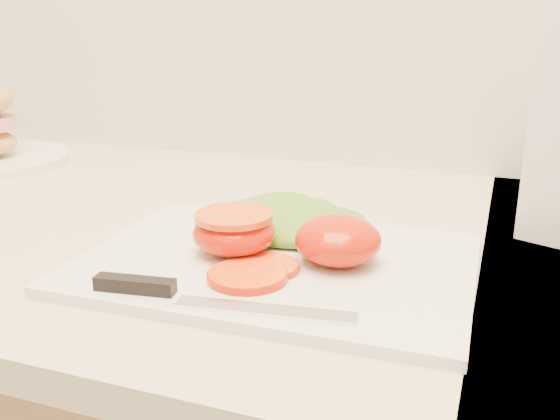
% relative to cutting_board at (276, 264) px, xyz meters
% --- Properties ---
extents(cutting_board, '(0.37, 0.27, 0.01)m').
position_rel_cutting_board_xyz_m(cutting_board, '(0.00, 0.00, 0.00)').
color(cutting_board, silver).
rests_on(cutting_board, counter).
extents(tomato_half_dome, '(0.08, 0.08, 0.04)m').
position_rel_cutting_board_xyz_m(tomato_half_dome, '(0.06, 0.01, 0.03)').
color(tomato_half_dome, red).
rests_on(tomato_half_dome, cutting_board).
extents(tomato_half_cut, '(0.08, 0.08, 0.04)m').
position_rel_cutting_board_xyz_m(tomato_half_cut, '(-0.04, 0.00, 0.03)').
color(tomato_half_cut, red).
rests_on(tomato_half_cut, cutting_board).
extents(tomato_slice_0, '(0.07, 0.07, 0.01)m').
position_rel_cutting_board_xyz_m(tomato_slice_0, '(-0.01, -0.05, 0.01)').
color(tomato_slice_0, orange).
rests_on(tomato_slice_0, cutting_board).
extents(tomato_slice_1, '(0.06, 0.06, 0.01)m').
position_rel_cutting_board_xyz_m(tomato_slice_1, '(-0.00, -0.03, 0.01)').
color(tomato_slice_1, orange).
rests_on(tomato_slice_1, cutting_board).
extents(lettuce_leaf_0, '(0.18, 0.16, 0.03)m').
position_rel_cutting_board_xyz_m(lettuce_leaf_0, '(-0.02, 0.07, 0.02)').
color(lettuce_leaf_0, '#5E9427').
rests_on(lettuce_leaf_0, cutting_board).
extents(lettuce_leaf_1, '(0.12, 0.12, 0.02)m').
position_rel_cutting_board_xyz_m(lettuce_leaf_1, '(0.03, 0.08, 0.02)').
color(lettuce_leaf_1, '#5E9427').
rests_on(lettuce_leaf_1, cutting_board).
extents(knife, '(0.22, 0.04, 0.01)m').
position_rel_cutting_board_xyz_m(knife, '(-0.04, -0.11, 0.01)').
color(knife, silver).
rests_on(knife, cutting_board).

